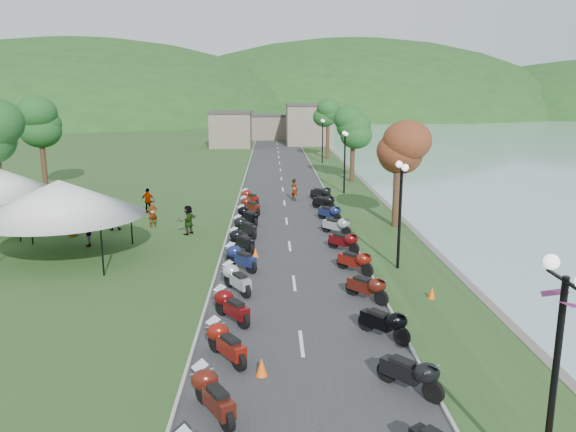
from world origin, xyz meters
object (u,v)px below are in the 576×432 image
object	(u,v)px
pedestrian_a	(153,227)
pedestrian_c	(88,246)
streetlamp_near	(554,387)
vendor_tent_main	(62,220)
pedestrian_b	(114,230)

from	to	relation	value
pedestrian_a	pedestrian_c	world-z (taller)	pedestrian_c
streetlamp_near	vendor_tent_main	bearing A→B (deg)	132.56
vendor_tent_main	pedestrian_b	xyz separation A→B (m)	(0.81, 5.96, -2.00)
pedestrian_a	pedestrian_c	bearing A→B (deg)	-158.60
pedestrian_a	pedestrian_c	distance (m)	5.15
vendor_tent_main	pedestrian_a	bearing A→B (deg)	65.64
pedestrian_a	pedestrian_b	world-z (taller)	pedestrian_b
streetlamp_near	pedestrian_a	world-z (taller)	streetlamp_near
pedestrian_a	pedestrian_b	distance (m)	2.35
vendor_tent_main	streetlamp_near	bearing A→B (deg)	-47.44
pedestrian_c	vendor_tent_main	bearing A→B (deg)	-32.68
streetlamp_near	pedestrian_b	world-z (taller)	streetlamp_near
streetlamp_near	pedestrian_b	size ratio (longest dim) A/B	2.71
pedestrian_c	pedestrian_b	bearing A→B (deg)	151.86
streetlamp_near	pedestrian_a	distance (m)	27.48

